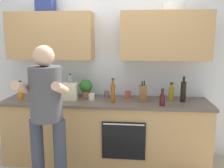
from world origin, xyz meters
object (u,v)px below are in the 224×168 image
bottle_syrup (113,92)px  mixing_bowl (48,95)px  cup_coffee (92,97)px  knife_block (143,93)px  potted_herb (86,87)px  grocery_bag_rice (68,92)px  bottle_juice (20,92)px  bottle_wine (162,99)px  cup_ceramic (128,94)px  bottle_oil (171,93)px  bottle_water (71,86)px  person_standing (46,110)px  bottle_soda (37,94)px  bottle_soy (183,91)px  cup_stoneware (107,94)px

bottle_syrup → mixing_bowl: size_ratio=1.38×
cup_coffee → knife_block: size_ratio=0.31×
potted_herb → grocery_bag_rice: potted_herb is taller
bottle_syrup → potted_herb: bottle_syrup is taller
knife_block → bottle_juice: bearing=-177.7°
bottle_syrup → potted_herb: (-0.41, 0.24, 0.01)m
bottle_wine → cup_ceramic: size_ratio=2.14×
cup_coffee → knife_block: 0.71m
bottle_oil → cup_coffee: size_ratio=2.81×
bottle_water → potted_herb: size_ratio=1.26×
mixing_bowl → grocery_bag_rice: bearing=-15.2°
person_standing → bottle_wine: size_ratio=7.61×
bottle_syrup → bottle_juice: 1.30m
bottle_soda → mixing_bowl: 0.23m
bottle_water → bottle_wine: 1.36m
bottle_water → bottle_soda: bearing=-138.3°
cup_ceramic → bottle_soy: bearing=-10.3°
bottle_soy → knife_block: size_ratio=1.23×
bottle_oil → bottle_juice: size_ratio=0.92×
bottle_oil → mixing_bowl: bottle_oil is taller
person_standing → bottle_soda: size_ratio=6.98×
bottle_soda → grocery_bag_rice: size_ratio=0.93×
bottle_soy → bottle_soda: bottle_soy is taller
bottle_water → cup_stoneware: size_ratio=3.14×
bottle_soy → potted_herb: (-1.35, 0.11, 0.00)m
potted_herb → grocery_bag_rice: 0.27m
person_standing → bottle_soy: size_ratio=4.87×
bottle_oil → cup_coffee: 1.11m
bottle_juice → potted_herb: bottle_juice is taller
bottle_soy → grocery_bag_rice: (-1.57, -0.04, -0.03)m
bottle_syrup → cup_stoneware: (-0.11, 0.27, -0.09)m
knife_block → potted_herb: (-0.81, 0.14, 0.04)m
bottle_soy → bottle_wine: size_ratio=1.56×
bottle_soy → bottle_oil: 0.17m
bottle_oil → potted_herb: 1.21m
bottle_soda → cup_coffee: bearing=10.5°
bottle_soy → mixing_bowl: bearing=178.5°
cup_coffee → cup_stoneware: (0.19, 0.16, 0.01)m
bottle_wine → bottle_juice: bottle_juice is taller
knife_block → grocery_bag_rice: 1.04m
person_standing → mixing_bowl: bearing=109.5°
bottle_oil → cup_coffee: bearing=-174.2°
bottle_syrup → cup_ceramic: bottle_syrup is taller
cup_stoneware → grocery_bag_rice: size_ratio=0.41×
bottle_water → cup_stoneware: 0.55m
cup_coffee → bottle_oil: bearing=5.8°
bottle_wine → potted_herb: potted_herb is taller
bottle_oil → bottle_wine: 0.34m
bottle_soy → knife_block: bearing=-176.4°
bottle_oil → bottle_soda: 1.84m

